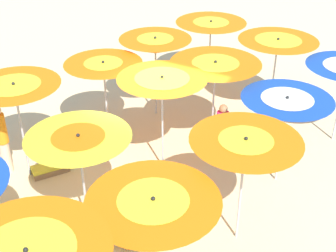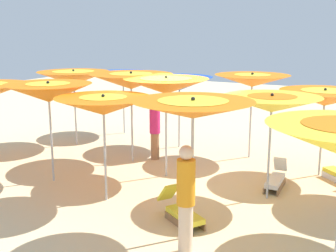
# 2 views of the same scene
# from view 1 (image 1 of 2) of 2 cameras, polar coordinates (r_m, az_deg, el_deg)

# --- Properties ---
(ground) EXTENTS (38.68, 38.68, 0.04)m
(ground) POSITION_cam_1_polar(r_m,az_deg,el_deg) (11.44, -1.34, -6.21)
(ground) COLOR beige
(beach_umbrella_1) EXTENTS (2.19, 2.19, 2.22)m
(beach_umbrella_1) POSITION_cam_1_polar(r_m,az_deg,el_deg) (7.48, -1.81, -10.13)
(beach_umbrella_1) COLOR #B2B2B7
(beach_umbrella_1) RESTS_ON ground
(beach_umbrella_2) EXTENTS (2.08, 2.08, 2.44)m
(beach_umbrella_2) POSITION_cam_1_polar(r_m,az_deg,el_deg) (8.57, 9.47, -2.61)
(beach_umbrella_2) COLOR #B2B2B7
(beach_umbrella_2) RESTS_ON ground
(beach_umbrella_3) EXTENTS (2.04, 2.04, 2.26)m
(beach_umbrella_3) POSITION_cam_1_polar(r_m,az_deg,el_deg) (10.55, 14.32, 2.34)
(beach_umbrella_3) COLOR #B2B2B7
(beach_umbrella_3) RESTS_ON ground
(beach_umbrella_6) EXTENTS (2.04, 2.04, 2.31)m
(beach_umbrella_6) POSITION_cam_1_polar(r_m,az_deg,el_deg) (8.95, -10.89, -2.16)
(beach_umbrella_6) COLOR #B2B2B7
(beach_umbrella_6) RESTS_ON ground
(beach_umbrella_7) EXTENTS (2.07, 2.07, 2.52)m
(beach_umbrella_7) POSITION_cam_1_polar(r_m,az_deg,el_deg) (10.56, -0.72, 5.04)
(beach_umbrella_7) COLOR #B2B2B7
(beach_umbrella_7) RESTS_ON ground
(beach_umbrella_8) EXTENTS (2.24, 2.24, 2.51)m
(beach_umbrella_8) POSITION_cam_1_polar(r_m,az_deg,el_deg) (11.43, 5.81, 6.82)
(beach_umbrella_8) COLOR #B2B2B7
(beach_umbrella_8) RESTS_ON ground
(beach_umbrella_9) EXTENTS (2.23, 2.23, 2.40)m
(beach_umbrella_9) POSITION_cam_1_polar(r_m,az_deg,el_deg) (13.49, 13.29, 9.49)
(beach_umbrella_9) COLOR #B2B2B7
(beach_umbrella_9) RESTS_ON ground
(beach_umbrella_11) EXTENTS (2.07, 2.07, 2.51)m
(beach_umbrella_11) POSITION_cam_1_polar(r_m,az_deg,el_deg) (10.80, -18.34, 4.13)
(beach_umbrella_11) COLOR #B2B2B7
(beach_umbrella_11) RESTS_ON ground
(beach_umbrella_12) EXTENTS (2.00, 2.00, 2.31)m
(beach_umbrella_12) POSITION_cam_1_polar(r_m,az_deg,el_deg) (11.98, -7.91, 6.88)
(beach_umbrella_12) COLOR #B2B2B7
(beach_umbrella_12) RESTS_ON ground
(beach_umbrella_13) EXTENTS (2.03, 2.03, 2.43)m
(beach_umbrella_13) POSITION_cam_1_polar(r_m,az_deg,el_deg) (13.13, -1.57, 9.84)
(beach_umbrella_13) COLOR #B2B2B7
(beach_umbrella_13) RESTS_ON ground
(beach_umbrella_14) EXTENTS (2.26, 2.26, 2.23)m
(beach_umbrella_14) POSITION_cam_1_polar(r_m,az_deg,el_deg) (15.18, 5.28, 11.95)
(beach_umbrella_14) COLOR #B2B2B7
(beach_umbrella_14) RESTS_ON ground
(lounger_0) EXTENTS (1.24, 0.38, 0.61)m
(lounger_0) POSITION_cam_1_polar(r_m,az_deg,el_deg) (9.73, -6.28, -12.78)
(lounger_0) COLOR olive
(lounger_0) RESTS_ON ground
(lounger_2) EXTENTS (0.96, 1.24, 0.65)m
(lounger_2) POSITION_cam_1_polar(r_m,az_deg,el_deg) (11.79, -13.79, -4.59)
(lounger_2) COLOR olive
(lounger_2) RESTS_ON ground
(beachgoer_0) EXTENTS (0.30, 0.30, 1.63)m
(beachgoer_0) POSITION_cam_1_polar(r_m,az_deg,el_deg) (11.55, 6.62, -0.81)
(beachgoer_0) COLOR #A3704C
(beachgoer_0) RESTS_ON ground
(beachgoer_1) EXTENTS (0.30, 0.30, 1.83)m
(beachgoer_1) POSITION_cam_1_polar(r_m,az_deg,el_deg) (11.73, -19.73, -1.38)
(beachgoer_1) COLOR beige
(beachgoer_1) RESTS_ON ground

